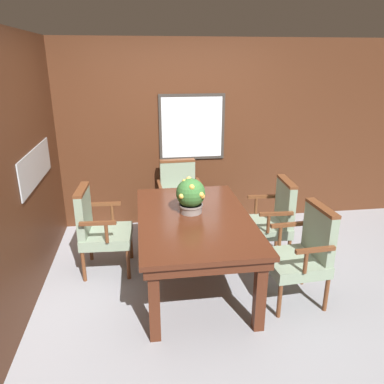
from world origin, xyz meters
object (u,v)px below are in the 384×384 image
Objects in this scene: chair_left_far at (99,227)px; potted_plant at (191,195)px; chair_head_far at (179,195)px; chair_right_near at (303,252)px; dining_table at (194,225)px; chair_right_far at (272,218)px.

potted_plant reaches higher than chair_left_far.
chair_right_near is at bearing -62.50° from chair_head_far.
chair_head_far is (-0.01, 1.28, -0.14)m from dining_table.
chair_head_far is (0.96, 0.88, 0.00)m from chair_left_far.
chair_head_far is at bearing -130.66° from chair_right_far.
chair_left_far is at bearing -87.73° from chair_right_far.
chair_right_near is (0.96, -0.41, -0.14)m from dining_table.
chair_right_far is 1.00× the size of chair_head_far.
chair_right_far is at bearing 178.09° from chair_right_near.
dining_table is at bearing -80.44° from potted_plant.
chair_right_near is at bearing 4.72° from chair_right_far.
dining_table is 1.86× the size of chair_head_far.
chair_left_far reaches higher than dining_table.
chair_right_far is at bearing 21.93° from dining_table.
chair_right_far is (0.94, 0.38, -0.14)m from dining_table.
dining_table is at bearing -109.74° from chair_left_far.
dining_table is 1.02m from chair_right_far.
dining_table is at bearing -65.04° from chair_right_far.
chair_left_far is 1.00× the size of chair_head_far.
chair_head_far and chair_right_near have the same top height.
dining_table is 4.96× the size of potted_plant.
chair_left_far is at bearing 162.83° from potted_plant.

